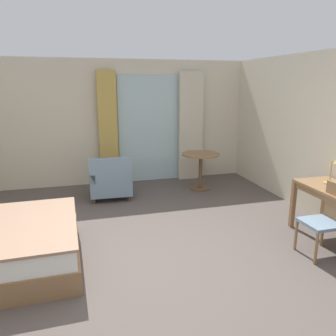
# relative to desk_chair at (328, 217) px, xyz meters

# --- Properties ---
(ground) EXTENTS (6.38, 7.72, 0.10)m
(ground) POSITION_rel_desk_chair_xyz_m (-2.16, 0.28, -0.54)
(ground) COLOR #564C47
(wall_back) EXTENTS (5.98, 0.12, 2.54)m
(wall_back) POSITION_rel_desk_chair_xyz_m (-2.16, 3.88, 0.78)
(wall_back) COLOR beige
(wall_back) RESTS_ON ground
(balcony_glass_door) EXTENTS (1.33, 0.02, 2.24)m
(balcony_glass_door) POSITION_rel_desk_chair_xyz_m (-1.36, 3.80, 0.63)
(balcony_glass_door) COLOR silver
(balcony_glass_door) RESTS_ON ground
(curtain_panel_left) EXTENTS (0.38, 0.10, 2.31)m
(curtain_panel_left) POSITION_rel_desk_chair_xyz_m (-2.24, 3.70, 0.67)
(curtain_panel_left) COLOR tan
(curtain_panel_left) RESTS_ON ground
(curtain_panel_right) EXTENTS (0.53, 0.10, 2.31)m
(curtain_panel_right) POSITION_rel_desk_chair_xyz_m (-0.48, 3.70, 0.67)
(curtain_panel_right) COLOR beige
(curtain_panel_right) RESTS_ON ground
(desk_chair) EXTENTS (0.44, 0.41, 0.89)m
(desk_chair) POSITION_rel_desk_chair_xyz_m (0.00, 0.00, 0.00)
(desk_chair) COLOR gray
(desk_chair) RESTS_ON ground
(desk_lamp) EXTENTS (0.16, 0.24, 0.41)m
(desk_lamp) POSITION_rel_desk_chair_xyz_m (0.42, 0.44, 0.50)
(desk_lamp) COLOR tan
(desk_lamp) RESTS_ON writing_desk
(armchair_by_window) EXTENTS (0.76, 0.75, 0.81)m
(armchair_by_window) POSITION_rel_desk_chair_xyz_m (-2.33, 2.81, -0.16)
(armchair_by_window) COLOR gray
(armchair_by_window) RESTS_ON ground
(round_cafe_table) EXTENTS (0.74, 0.74, 0.72)m
(round_cafe_table) POSITION_rel_desk_chair_xyz_m (-0.54, 2.90, 0.05)
(round_cafe_table) COLOR olive
(round_cafe_table) RESTS_ON ground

